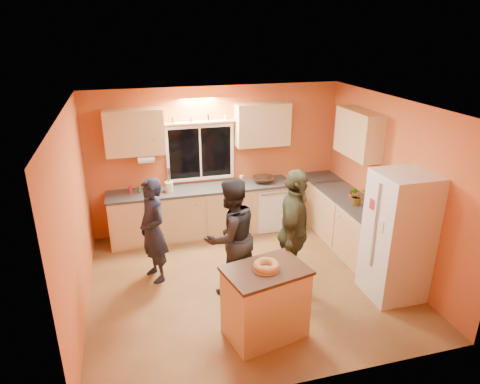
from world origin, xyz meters
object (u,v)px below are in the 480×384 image
object	(u,v)px
island	(265,302)
person_center	(231,237)
refrigerator	(398,236)
person_right	(294,233)
person_left	(153,230)

from	to	relation	value
island	person_center	distance (m)	1.11
island	person_center	world-z (taller)	person_center
refrigerator	person_center	world-z (taller)	refrigerator
refrigerator	island	bearing A→B (deg)	-169.94
person_center	person_right	distance (m)	0.86
person_center	person_right	world-z (taller)	person_right
island	person_left	xyz separation A→B (m)	(-1.18, 1.62, 0.32)
person_left	island	bearing A→B (deg)	14.69
person_center	person_right	xyz separation A→B (m)	(0.82, -0.25, 0.07)
refrigerator	person_right	size ratio (longest dim) A/B	0.99
refrigerator	island	distance (m)	2.07
person_left	person_right	size ratio (longest dim) A/B	0.87
person_left	person_right	world-z (taller)	person_right
refrigerator	person_left	size ratio (longest dim) A/B	1.14
person_left	person_center	bearing A→B (deg)	38.58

